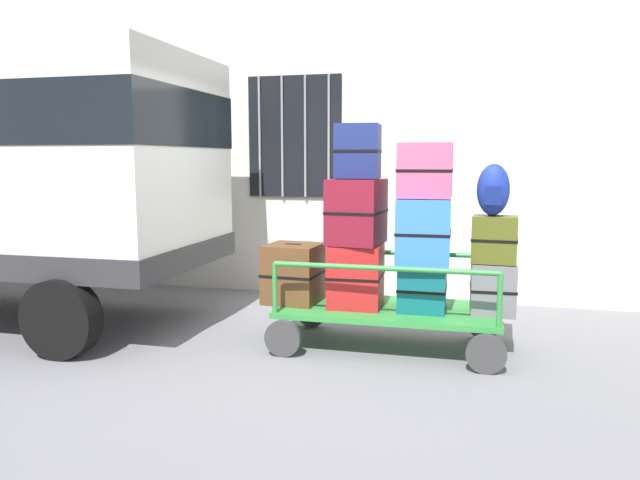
{
  "coord_description": "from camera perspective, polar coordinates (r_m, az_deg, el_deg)",
  "views": [
    {
      "loc": [
        1.18,
        -4.9,
        1.72
      ],
      "look_at": [
        -0.17,
        0.42,
        0.98
      ],
      "focal_mm": 33.55,
      "sensor_mm": 36.0,
      "label": 1
    }
  ],
  "objects": [
    {
      "name": "suitcase_midleft_middle",
      "position": [
        5.42,
        3.51,
        2.72
      ],
      "size": [
        0.51,
        0.58,
        0.59
      ],
      "color": "maroon",
      "rests_on": "suitcase_midleft_bottom"
    },
    {
      "name": "van",
      "position": [
        7.16,
        -27.94,
        6.54
      ],
      "size": [
        4.33,
        2.13,
        2.74
      ],
      "color": "silver",
      "rests_on": "ground"
    },
    {
      "name": "luggage_cart",
      "position": [
        5.55,
        6.55,
        -7.04
      ],
      "size": [
        2.04,
        1.04,
        0.38
      ],
      "color": "#2D8438",
      "rests_on": "ground"
    },
    {
      "name": "suitcase_left_bottom",
      "position": [
        5.67,
        -2.55,
        -3.17
      ],
      "size": [
        0.53,
        0.54,
        0.56
      ],
      "color": "brown",
      "rests_on": "luggage_cart"
    },
    {
      "name": "suitcase_midleft_bottom",
      "position": [
        5.51,
        3.45,
        -3.37
      ],
      "size": [
        0.5,
        0.51,
        0.58
      ],
      "color": "#B21E1E",
      "rests_on": "luggage_cart"
    },
    {
      "name": "suitcase_midright_middle",
      "position": [
        5.37,
        16.32,
        0.06
      ],
      "size": [
        0.4,
        0.31,
        0.41
      ],
      "color": "#4C5119",
      "rests_on": "suitcase_midright_bottom"
    },
    {
      "name": "suitcase_center_bottom",
      "position": [
        5.44,
        9.74,
        -4.5
      ],
      "size": [
        0.42,
        0.45,
        0.41
      ],
      "color": "#0F5960",
      "rests_on": "luggage_cart"
    },
    {
      "name": "suitcase_midleft_top",
      "position": [
        5.45,
        3.65,
        8.45
      ],
      "size": [
        0.42,
        0.41,
        0.49
      ],
      "color": "navy",
      "rests_on": "suitcase_midleft_middle"
    },
    {
      "name": "cart_railing",
      "position": [
        5.45,
        6.62,
        -2.62
      ],
      "size": [
        1.94,
        0.91,
        0.46
      ],
      "color": "#2D8438",
      "rests_on": "luggage_cart"
    },
    {
      "name": "suitcase_center_middle",
      "position": [
        5.36,
        9.86,
        0.78
      ],
      "size": [
        0.49,
        0.59,
        0.6
      ],
      "color": "#3372C6",
      "rests_on": "suitcase_center_bottom"
    },
    {
      "name": "building_wall",
      "position": [
        7.58,
        5.31,
        13.57
      ],
      "size": [
        12.0,
        0.38,
        5.0
      ],
      "color": "silver",
      "rests_on": "ground"
    },
    {
      "name": "ground_plane",
      "position": [
        5.33,
        0.68,
        -11.1
      ],
      "size": [
        40.0,
        40.0,
        0.0
      ],
      "primitive_type": "plane",
      "color": "slate"
    },
    {
      "name": "suitcase_midright_bottom",
      "position": [
        5.45,
        16.15,
        -4.45
      ],
      "size": [
        0.39,
        0.39,
        0.45
      ],
      "color": "slate",
      "rests_on": "luggage_cart"
    },
    {
      "name": "suitcase_center_top",
      "position": [
        5.36,
        10.03,
        6.57
      ],
      "size": [
        0.48,
        0.54,
        0.48
      ],
      "color": "#CC4C72",
      "rests_on": "suitcase_center_middle"
    },
    {
      "name": "backpack",
      "position": [
        5.28,
        16.2,
        4.59
      ],
      "size": [
        0.27,
        0.22,
        0.44
      ],
      "color": "navy",
      "rests_on": "suitcase_midright_middle"
    }
  ]
}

